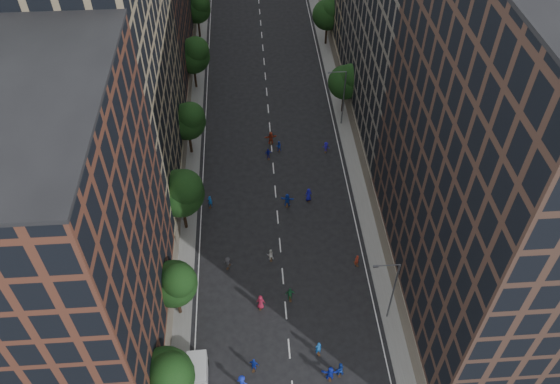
{
  "coord_description": "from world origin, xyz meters",
  "views": [
    {
      "loc": [
        -2.78,
        -18.52,
        50.1
      ],
      "look_at": [
        0.46,
        29.37,
        2.0
      ],
      "focal_mm": 35.0,
      "sensor_mm": 36.0,
      "label": 1
    }
  ],
  "objects_px": {
    "skater_1": "(318,348)",
    "skater_2": "(340,369)",
    "streetlamp_near": "(392,288)",
    "cargo_van": "(197,375)",
    "streetlamp_far": "(342,95)"
  },
  "relations": [
    {
      "from": "cargo_van",
      "to": "skater_2",
      "type": "xyz_separation_m",
      "value": [
        13.61,
        -0.14,
        -0.29
      ]
    },
    {
      "from": "skater_1",
      "to": "skater_2",
      "type": "height_order",
      "value": "skater_1"
    },
    {
      "from": "skater_2",
      "to": "streetlamp_near",
      "type": "bearing_deg",
      "value": -132.56
    },
    {
      "from": "skater_1",
      "to": "skater_2",
      "type": "xyz_separation_m",
      "value": [
        1.78,
        -2.35,
        -0.0
      ]
    },
    {
      "from": "streetlamp_far",
      "to": "cargo_van",
      "type": "distance_m",
      "value": 43.58
    },
    {
      "from": "cargo_van",
      "to": "skater_2",
      "type": "bearing_deg",
      "value": -2.18
    },
    {
      "from": "streetlamp_far",
      "to": "cargo_van",
      "type": "relative_size",
      "value": 2.09
    },
    {
      "from": "streetlamp_near",
      "to": "skater_1",
      "type": "xyz_separation_m",
      "value": [
        -7.52,
        -3.63,
        -4.26
      ]
    },
    {
      "from": "streetlamp_near",
      "to": "skater_2",
      "type": "height_order",
      "value": "streetlamp_near"
    },
    {
      "from": "streetlamp_near",
      "to": "cargo_van",
      "type": "distance_m",
      "value": 20.6
    },
    {
      "from": "streetlamp_far",
      "to": "skater_2",
      "type": "height_order",
      "value": "streetlamp_far"
    },
    {
      "from": "streetlamp_near",
      "to": "skater_1",
      "type": "height_order",
      "value": "streetlamp_near"
    },
    {
      "from": "cargo_van",
      "to": "skater_1",
      "type": "distance_m",
      "value": 12.03
    },
    {
      "from": "streetlamp_near",
      "to": "streetlamp_far",
      "type": "distance_m",
      "value": 33.0
    },
    {
      "from": "streetlamp_near",
      "to": "cargo_van",
      "type": "bearing_deg",
      "value": -163.18
    }
  ]
}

